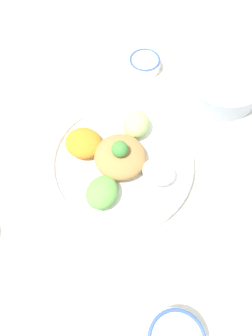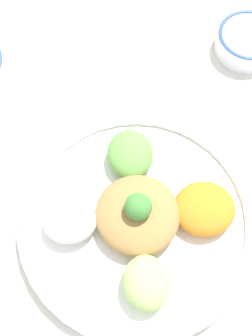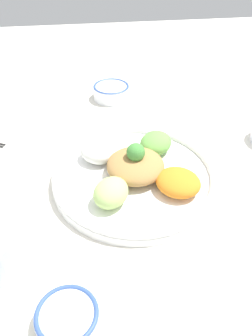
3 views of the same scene
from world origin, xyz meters
The scene contains 5 objects.
ground_plane centered at (0.00, 0.00, 0.00)m, with size 2.40×2.40×0.00m, color silver.
salad_platter centered at (-0.02, -0.01, 0.03)m, with size 0.37×0.37×0.10m.
rice_bowl_blue centered at (-0.33, 0.14, 0.02)m, with size 0.10×0.10×0.04m.
side_serving_bowl centered at (-0.18, 0.32, 0.04)m, with size 0.21×0.21×0.07m.
serving_spoon_main centered at (-0.40, 0.01, 0.00)m, with size 0.12×0.04×0.01m.
Camera 1 is at (0.30, -0.08, 0.65)m, focal length 30.00 mm.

